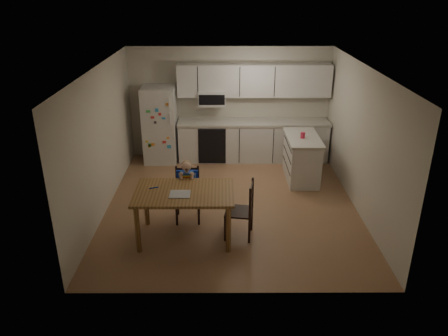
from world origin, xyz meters
The scene contains 10 objects.
room centered at (0.00, 0.48, 1.25)m, with size 4.52×5.01×2.51m.
refrigerator centered at (-1.55, 2.15, 0.85)m, with size 0.72×0.70×1.70m, color silver.
kitchen_run centered at (0.50, 2.24, 0.88)m, with size 3.37×0.62×2.15m.
kitchen_island centered at (1.46, 1.12, 0.46)m, with size 0.65×1.24×0.92m.
red_cup centered at (1.43, 1.06, 0.97)m, with size 0.09×0.09×0.11m, color #D72442.
dining_table centered at (-0.75, -1.13, 0.71)m, with size 1.53×0.98×0.82m.
napkin centered at (-0.81, -1.24, 0.83)m, with size 0.31×0.27×0.01m, color #A6A6AB.
toddler_spoon centered at (-1.24, -1.02, 0.83)m, with size 0.02×0.02×0.12m, color #1A3AB8.
chair_booster centered at (-0.76, -0.51, 0.65)m, with size 0.42×0.42×1.08m.
chair_side centered at (0.19, -1.09, 0.54)m, with size 0.48×0.48×0.95m.
Camera 1 is at (-0.16, -7.14, 3.80)m, focal length 35.00 mm.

